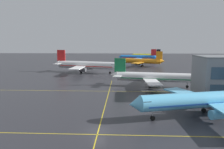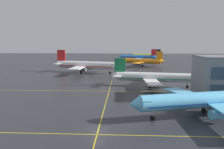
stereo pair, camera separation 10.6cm
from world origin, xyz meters
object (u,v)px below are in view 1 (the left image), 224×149
Objects in this scene: airliner_front_gate at (206,100)px; airliner_distant_taxiway at (147,55)px; airliner_third_row at (86,65)px; airliner_far_left_stand at (140,61)px; airliner_far_right_stand at (138,57)px; airliner_second_row at (154,77)px.

airliner_distant_taxiway is (6.25, 182.12, -0.50)m from airliner_front_gate.
airliner_third_row is (-40.68, 72.26, 0.44)m from airliner_front_gate.
airliner_third_row is at bearing -113.13° from airliner_distant_taxiway.
airliner_distant_taxiway is at bearing 80.36° from airliner_far_left_stand.
airliner_front_gate is 1.02× the size of airliner_far_right_stand.
airliner_second_row reaches higher than airliner_distant_taxiway.
airliner_second_row is at bearing -90.68° from airliner_far_left_stand.
airliner_second_row is (-7.23, 34.10, -0.19)m from airliner_front_gate.
airliner_front_gate is 0.90× the size of airliner_third_row.
airliner_third_row is 1.18× the size of airliner_far_left_stand.
airliner_far_left_stand is (34.32, 35.63, -0.64)m from airliner_third_row.
airliner_third_row reaches higher than airliner_front_gate.
airliner_far_right_stand is at bearing 92.00° from airliner_front_gate.
airliner_far_left_stand is (0.87, 73.79, -0.01)m from airliner_second_row.
airliner_far_left_stand is at bearing -91.76° from airliner_far_right_stand.
airliner_far_left_stand reaches higher than airliner_distant_taxiway.
airliner_distant_taxiway is at bearing 71.77° from airliner_far_right_stand.
airliner_far_right_stand is (35.54, 75.29, -0.55)m from airliner_third_row.
airliner_second_row is 0.98× the size of airliner_far_right_stand.
airliner_far_right_stand is (-5.14, 147.55, -0.10)m from airliner_front_gate.
airliner_distant_taxiway is (11.39, 34.58, -0.39)m from airliner_far_right_stand.
airliner_far_right_stand is at bearing 88.24° from airliner_far_left_stand.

